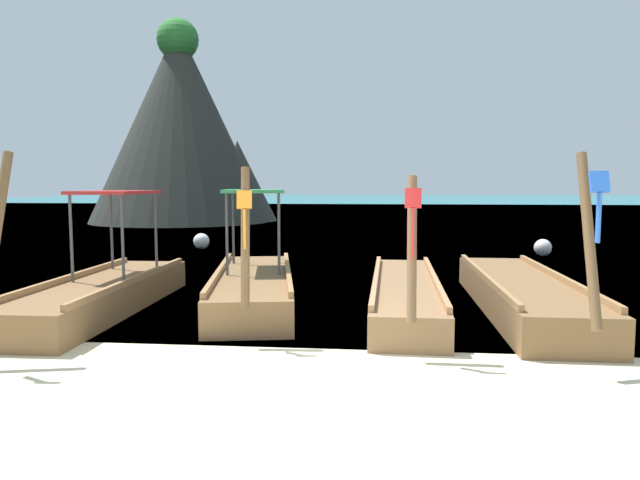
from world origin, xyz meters
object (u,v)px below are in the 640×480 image
longtail_boat_blue_ribbon (522,294)px  longtail_boat_red_ribbon (405,294)px  karst_rock (184,128)px  mooring_buoy_near (201,241)px  longtail_boat_green_ribbon (102,292)px  longtail_boat_orange_ribbon (254,284)px  mooring_buoy_far (543,248)px

longtail_boat_blue_ribbon → longtail_boat_red_ribbon: bearing=179.1°
karst_rock → mooring_buoy_near: 16.30m
longtail_boat_red_ribbon → mooring_buoy_near: longtail_boat_red_ribbon is taller
longtail_boat_red_ribbon → karst_rock: (-11.82, 23.38, 5.18)m
karst_rock → mooring_buoy_near: size_ratio=21.73×
longtail_boat_green_ribbon → longtail_boat_red_ribbon: 5.26m
longtail_boat_red_ribbon → longtail_boat_orange_ribbon: bearing=176.0°
longtail_boat_green_ribbon → karst_rock: (-6.61, 24.13, 5.10)m
longtail_boat_green_ribbon → longtail_boat_orange_ribbon: (2.45, 0.95, 0.01)m
longtail_boat_green_ribbon → longtail_boat_red_ribbon: bearing=8.3°
longtail_boat_orange_ribbon → mooring_buoy_near: size_ratio=10.59×
mooring_buoy_near → karst_rock: bearing=110.4°
mooring_buoy_near → mooring_buoy_far: size_ratio=1.03×
karst_rock → mooring_buoy_near: karst_rock is taller
mooring_buoy_far → longtail_boat_blue_ribbon: bearing=-107.3°
longtail_boat_red_ribbon → longtail_boat_green_ribbon: bearing=-171.7°
longtail_boat_orange_ribbon → karst_rock: karst_rock is taller
longtail_boat_green_ribbon → longtail_boat_orange_ribbon: longtail_boat_green_ribbon is taller
longtail_boat_orange_ribbon → karst_rock: 25.41m
longtail_boat_green_ribbon → karst_rock: bearing=105.3°
longtail_boat_blue_ribbon → mooring_buoy_near: (-8.41, 8.92, -0.02)m
longtail_boat_orange_ribbon → mooring_buoy_far: 10.68m
longtail_boat_green_ribbon → longtail_boat_blue_ribbon: size_ratio=0.90×
longtail_boat_orange_ribbon → longtail_boat_blue_ribbon: size_ratio=0.86×
longtail_boat_green_ribbon → longtail_boat_blue_ribbon: 7.23m
longtail_boat_orange_ribbon → mooring_buoy_near: longtail_boat_orange_ribbon is taller
longtail_boat_green_ribbon → longtail_boat_red_ribbon: longtail_boat_green_ribbon is taller
mooring_buoy_far → longtail_boat_green_ribbon: bearing=-137.9°
longtail_boat_orange_ribbon → mooring_buoy_near: bearing=112.9°
longtail_boat_red_ribbon → mooring_buoy_near: size_ratio=11.41×
longtail_boat_blue_ribbon → mooring_buoy_far: longtail_boat_blue_ribbon is taller
longtail_boat_blue_ribbon → mooring_buoy_near: bearing=133.3°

